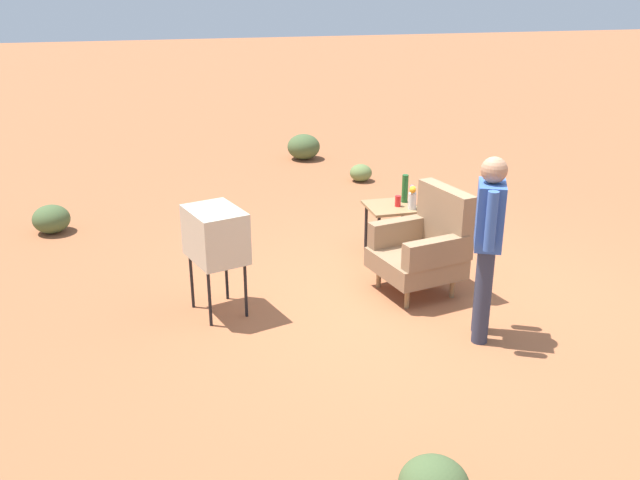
{
  "coord_description": "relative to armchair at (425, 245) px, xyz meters",
  "views": [
    {
      "loc": [
        5.7,
        -2.47,
        3.03
      ],
      "look_at": [
        -0.28,
        -0.96,
        0.65
      ],
      "focal_mm": 38.96,
      "sensor_mm": 36.0,
      "label": 1
    }
  ],
  "objects": [
    {
      "name": "shrub_mid",
      "position": [
        -2.72,
        -3.84,
        -0.32
      ],
      "size": [
        0.45,
        0.45,
        0.35
      ],
      "primitive_type": "ellipsoid",
      "color": "#475B33",
      "rests_on": "ground"
    },
    {
      "name": "side_table",
      "position": [
        -1.0,
        0.0,
        0.01
      ],
      "size": [
        0.56,
        0.56,
        0.59
      ],
      "color": "black",
      "rests_on": "ground"
    },
    {
      "name": "ground_plane",
      "position": [
        0.28,
        -0.13,
        -0.5
      ],
      "size": [
        60.0,
        60.0,
        0.0
      ],
      "primitive_type": "plane",
      "color": "#A05B38"
    },
    {
      "name": "bottle_wine_green",
      "position": [
        -1.09,
        0.18,
        0.25
      ],
      "size": [
        0.07,
        0.07,
        0.32
      ],
      "primitive_type": "cylinder",
      "color": "#1E5623",
      "rests_on": "side_table"
    },
    {
      "name": "tv_on_stand",
      "position": [
        -0.03,
        -2.07,
        0.28
      ],
      "size": [
        0.7,
        0.59,
        1.03
      ],
      "color": "black",
      "rests_on": "ground"
    },
    {
      "name": "soda_can_red",
      "position": [
        -0.96,
        0.06,
        0.15
      ],
      "size": [
        0.07,
        0.07,
        0.12
      ],
      "primitive_type": "cylinder",
      "color": "red",
      "rests_on": "side_table"
    },
    {
      "name": "shrub_lone",
      "position": [
        -3.96,
        0.57,
        -0.37
      ],
      "size": [
        0.34,
        0.34,
        0.27
      ],
      "primitive_type": "ellipsoid",
      "color": "olive",
      "rests_on": "ground"
    },
    {
      "name": "shrub_far",
      "position": [
        -5.51,
        0.02,
        -0.28
      ],
      "size": [
        0.56,
        0.56,
        0.43
      ],
      "primitive_type": "ellipsoid",
      "color": "#475B33",
      "rests_on": "ground"
    },
    {
      "name": "bottle_short_clear",
      "position": [
        -0.97,
        0.24,
        0.19
      ],
      "size": [
        0.06,
        0.06,
        0.2
      ],
      "primitive_type": "cylinder",
      "color": "silver",
      "rests_on": "side_table"
    },
    {
      "name": "flower_vase",
      "position": [
        -0.83,
        0.18,
        0.24
      ],
      "size": [
        0.14,
        0.1,
        0.27
      ],
      "color": "silver",
      "rests_on": "side_table"
    },
    {
      "name": "person_standing",
      "position": [
        1.02,
        0.12,
        0.44
      ],
      "size": [
        0.52,
        0.35,
        1.64
      ],
      "color": "#2D3347",
      "rests_on": "ground"
    },
    {
      "name": "armchair",
      "position": [
        0.0,
        0.0,
        0.0
      ],
      "size": [
        0.91,
        0.92,
        1.06
      ],
      "color": "#937047",
      "rests_on": "ground"
    }
  ]
}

